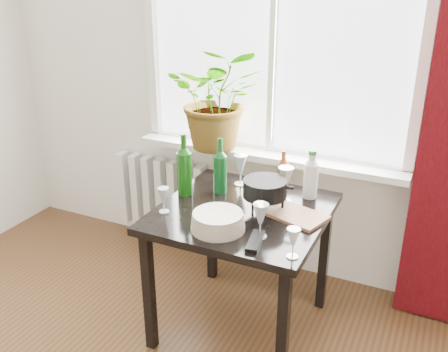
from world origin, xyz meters
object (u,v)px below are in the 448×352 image
at_px(radiator, 168,196).
at_px(wineglass_back_center, 285,184).
at_px(fondue_pot, 265,196).
at_px(cleaning_bottle, 311,174).
at_px(wineglass_back_left, 241,170).
at_px(cutting_board, 295,215).
at_px(wine_bottle_left, 184,164).
at_px(plate_stack, 218,221).
at_px(wineglass_far_right, 293,243).
at_px(bottle_amber, 283,170).
at_px(wineglass_front_right, 260,220).
at_px(table, 242,225).
at_px(potted_plant, 218,98).
at_px(wine_bottle_right, 220,165).
at_px(wineglass_front_left, 164,200).
at_px(tv_remote, 255,241).

height_order(radiator, wineglass_back_center, wineglass_back_center).
distance_m(radiator, fondue_pot, 1.21).
distance_m(cleaning_bottle, wineglass_back_left, 0.41).
distance_m(cleaning_bottle, cutting_board, 0.28).
height_order(wine_bottle_left, plate_stack, wine_bottle_left).
bearing_deg(wineglass_far_right, bottle_amber, 112.71).
xyz_separation_m(radiator, wineglass_front_right, (1.03, -0.86, 0.45)).
xyz_separation_m(radiator, table, (0.85, -0.63, 0.27)).
bearing_deg(wineglass_front_right, cleaning_bottle, 80.69).
bearing_deg(cutting_board, wineglass_far_right, -73.97).
xyz_separation_m(potted_plant, wine_bottle_right, (0.20, -0.40, -0.26)).
xyz_separation_m(potted_plant, cutting_board, (0.67, -0.51, -0.41)).
xyz_separation_m(wineglass_back_left, plate_stack, (0.12, -0.54, -0.05)).
distance_m(potted_plant, wine_bottle_right, 0.52).
height_order(wineglass_front_left, fondue_pot, fondue_pot).
bearing_deg(bottle_amber, fondue_pot, -89.46).
relative_size(radiator, plate_stack, 3.04).
relative_size(wineglass_far_right, wineglass_front_left, 1.03).
bearing_deg(wineglass_front_right, bottle_amber, 98.39).
xyz_separation_m(wineglass_back_left, cutting_board, (0.41, -0.25, -0.08)).
xyz_separation_m(bottle_amber, tv_remote, (0.08, -0.61, -0.11)).
xyz_separation_m(wine_bottle_left, wine_bottle_right, (0.17, 0.10, -0.02)).
relative_size(wine_bottle_right, plate_stack, 1.21).
bearing_deg(wineglass_back_left, table, -64.31).
bearing_deg(wineglass_back_center, wine_bottle_left, -164.88).
xyz_separation_m(wine_bottle_right, plate_stack, (0.18, -0.39, -0.12)).
bearing_deg(wineglass_front_left, wineglass_back_center, 36.81).
relative_size(wineglass_back_left, fondue_pot, 0.72).
bearing_deg(wineglass_front_right, table, 129.22).
xyz_separation_m(bottle_amber, wineglass_back_left, (-0.24, -0.03, -0.03)).
bearing_deg(fondue_pot, potted_plant, 111.44).
xyz_separation_m(potted_plant, bottle_amber, (0.51, -0.23, -0.30)).
bearing_deg(wineglass_back_center, tv_remote, -87.28).
bearing_deg(bottle_amber, potted_plant, 155.91).
relative_size(cleaning_bottle, cutting_board, 0.89).
height_order(wineglass_far_right, wineglass_back_left, wineglass_back_left).
bearing_deg(wineglass_far_right, wine_bottle_right, 140.30).
xyz_separation_m(table, wineglass_back_left, (-0.14, 0.29, 0.18)).
xyz_separation_m(table, fondue_pot, (0.11, 0.03, 0.18)).
xyz_separation_m(wineglass_back_center, cutting_board, (0.11, -0.15, -0.09)).
xyz_separation_m(wineglass_far_right, tv_remote, (-0.19, 0.04, -0.06)).
bearing_deg(fondue_pot, wineglass_back_left, 110.19).
distance_m(cleaning_bottle, wineglass_back_center, 0.16).
bearing_deg(cleaning_bottle, table, -132.48).
distance_m(potted_plant, cleaning_bottle, 0.78).
bearing_deg(wineglass_front_left, cutting_board, 21.16).
bearing_deg(tv_remote, bottle_amber, 87.86).
height_order(radiator, wine_bottle_right, wine_bottle_right).
bearing_deg(radiator, wine_bottle_left, -50.45).
bearing_deg(wineglass_back_left, fondue_pot, -46.57).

